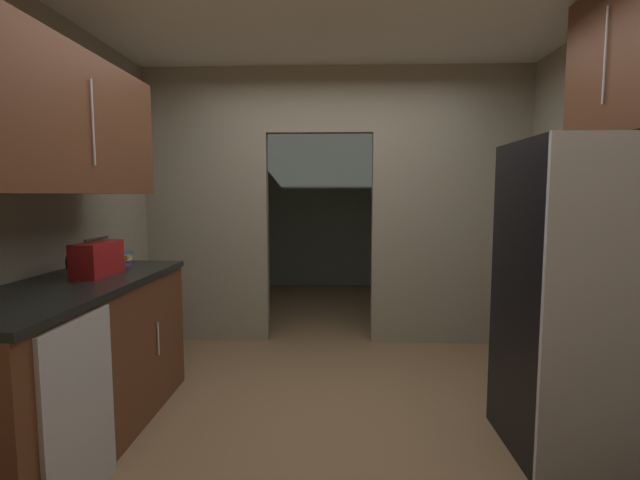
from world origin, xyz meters
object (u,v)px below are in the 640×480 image
(dishwasher, at_px, (80,413))
(book_stack, at_px, (120,259))
(refrigerator, at_px, (591,300))
(boombox, at_px, (97,259))

(dishwasher, xyz_separation_m, book_stack, (-0.33, 1.12, 0.55))
(refrigerator, height_order, book_stack, refrigerator)
(dishwasher, relative_size, boombox, 2.33)
(boombox, xyz_separation_m, book_stack, (-0.03, 0.35, -0.05))
(refrigerator, xyz_separation_m, book_stack, (-2.90, 0.58, 0.13))
(refrigerator, distance_m, boombox, 2.89)
(boombox, distance_m, book_stack, 0.35)
(refrigerator, distance_m, dishwasher, 2.66)
(refrigerator, relative_size, boombox, 4.56)
(book_stack, bearing_deg, dishwasher, -73.48)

